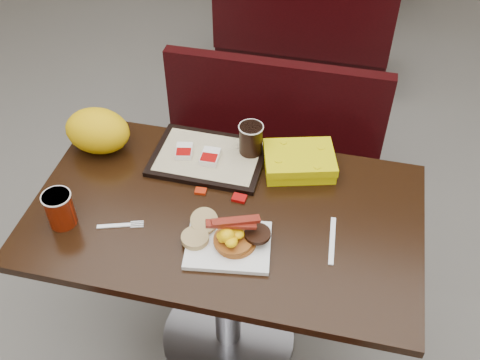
% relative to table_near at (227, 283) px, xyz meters
% --- Properties ---
extents(floor, '(6.00, 7.00, 0.01)m').
position_rel_table_near_xyz_m(floor, '(0.00, 0.00, -0.38)').
color(floor, slate).
rests_on(floor, ground).
extents(table_near, '(1.20, 0.70, 0.75)m').
position_rel_table_near_xyz_m(table_near, '(0.00, 0.00, 0.00)').
color(table_near, black).
rests_on(table_near, floor).
extents(bench_near_n, '(1.00, 0.46, 0.72)m').
position_rel_table_near_xyz_m(bench_near_n, '(0.00, 0.70, -0.02)').
color(bench_near_n, black).
rests_on(bench_near_n, floor).
extents(bench_far_s, '(1.00, 0.46, 0.72)m').
position_rel_table_near_xyz_m(bench_far_s, '(0.00, 1.90, -0.02)').
color(bench_far_s, black).
rests_on(bench_far_s, floor).
extents(platter, '(0.27, 0.22, 0.01)m').
position_rel_table_near_xyz_m(platter, '(0.04, -0.13, 0.38)').
color(platter, white).
rests_on(platter, table_near).
extents(pancake_stack, '(0.15, 0.15, 0.02)m').
position_rel_table_near_xyz_m(pancake_stack, '(0.06, -0.13, 0.40)').
color(pancake_stack, '#A0491A').
rests_on(pancake_stack, platter).
extents(sausage_patty, '(0.09, 0.09, 0.01)m').
position_rel_table_near_xyz_m(sausage_patty, '(0.12, -0.10, 0.42)').
color(sausage_patty, black).
rests_on(sausage_patty, pancake_stack).
extents(scrambled_eggs, '(0.09, 0.08, 0.04)m').
position_rel_table_near_xyz_m(scrambled_eggs, '(0.04, -0.14, 0.44)').
color(scrambled_eggs, '#FFE405').
rests_on(scrambled_eggs, pancake_stack).
extents(bacon_strips, '(0.16, 0.10, 0.01)m').
position_rel_table_near_xyz_m(bacon_strips, '(0.05, -0.12, 0.46)').
color(bacon_strips, '#490505').
rests_on(bacon_strips, scrambled_eggs).
extents(muffin_bottom, '(0.08, 0.08, 0.02)m').
position_rel_table_near_xyz_m(muffin_bottom, '(-0.05, -0.14, 0.40)').
color(muffin_bottom, tan).
rests_on(muffin_bottom, platter).
extents(muffin_top, '(0.10, 0.10, 0.05)m').
position_rel_table_near_xyz_m(muffin_top, '(-0.04, -0.08, 0.41)').
color(muffin_top, tan).
rests_on(muffin_top, platter).
extents(coffee_cup_near, '(0.09, 0.09, 0.11)m').
position_rel_table_near_xyz_m(coffee_cup_near, '(-0.47, -0.15, 0.43)').
color(coffee_cup_near, '#961905').
rests_on(coffee_cup_near, table_near).
extents(fork, '(0.14, 0.07, 0.00)m').
position_rel_table_near_xyz_m(fork, '(-0.31, -0.13, 0.38)').
color(fork, white).
rests_on(fork, table_near).
extents(knife, '(0.03, 0.18, 0.00)m').
position_rel_table_near_xyz_m(knife, '(0.33, -0.04, 0.38)').
color(knife, white).
rests_on(knife, table_near).
extents(condiment_syrup, '(0.04, 0.03, 0.01)m').
position_rel_table_near_xyz_m(condiment_syrup, '(-0.10, 0.06, 0.38)').
color(condiment_syrup, '#9E1D06').
rests_on(condiment_syrup, table_near).
extents(condiment_ketchup, '(0.05, 0.04, 0.01)m').
position_rel_table_near_xyz_m(condiment_ketchup, '(0.03, 0.06, 0.38)').
color(condiment_ketchup, '#8C0504').
rests_on(condiment_ketchup, table_near).
extents(tray, '(0.38, 0.27, 0.02)m').
position_rel_table_near_xyz_m(tray, '(-0.11, 0.22, 0.38)').
color(tray, black).
rests_on(tray, table_near).
extents(hashbrown_sleeve_left, '(0.07, 0.08, 0.02)m').
position_rel_table_near_xyz_m(hashbrown_sleeve_left, '(-0.20, 0.21, 0.40)').
color(hashbrown_sleeve_left, silver).
rests_on(hashbrown_sleeve_left, tray).
extents(hashbrown_sleeve_right, '(0.06, 0.08, 0.02)m').
position_rel_table_near_xyz_m(hashbrown_sleeve_right, '(-0.10, 0.20, 0.40)').
color(hashbrown_sleeve_right, silver).
rests_on(hashbrown_sleeve_right, tray).
extents(coffee_cup_far, '(0.09, 0.09, 0.11)m').
position_rel_table_near_xyz_m(coffee_cup_far, '(0.02, 0.27, 0.45)').
color(coffee_cup_far, black).
rests_on(coffee_cup_far, tray).
extents(clamshell, '(0.27, 0.23, 0.06)m').
position_rel_table_near_xyz_m(clamshell, '(0.19, 0.25, 0.41)').
color(clamshell, '#CCC003').
rests_on(clamshell, table_near).
extents(paper_bag, '(0.26, 0.21, 0.15)m').
position_rel_table_near_xyz_m(paper_bag, '(-0.49, 0.19, 0.45)').
color(paper_bag, yellow).
rests_on(paper_bag, table_near).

